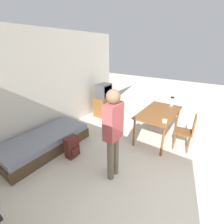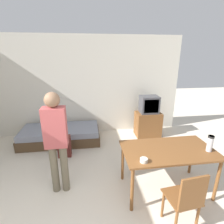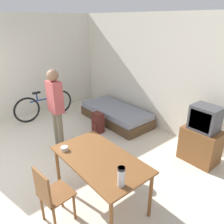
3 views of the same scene
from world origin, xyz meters
The scene contains 9 objects.
wall_back centered at (0.00, 3.84, 1.35)m, with size 5.80×0.06×2.70m.
daybed centered at (-0.47, 3.27, 0.19)m, with size 1.99×0.92×0.39m.
tv centered at (1.91, 3.33, 0.50)m, with size 0.68×0.46×1.14m.
dining_table centered at (1.51, 1.26, 0.68)m, with size 1.45×0.81×0.77m.
wooden_chair centered at (1.43, 0.53, 0.50)m, with size 0.42×0.42×0.89m.
person_standing centered at (-0.23, 1.48, 0.99)m, with size 0.34×0.23×1.69m.
thermos_flask centered at (2.11, 1.12, 0.91)m, with size 0.09×0.09×0.26m.
mate_bowl centered at (1.01, 0.98, 0.79)m, with size 0.11×0.11×0.06m.
backpack centered at (-0.29, 2.54, 0.24)m, with size 0.29×0.21×0.49m.
Camera 2 is at (0.29, -1.04, 2.19)m, focal length 28.00 mm.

